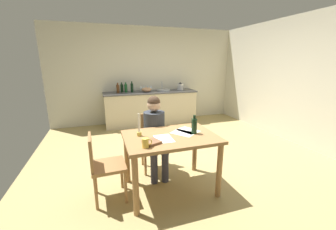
% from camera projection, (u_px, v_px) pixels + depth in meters
% --- Properties ---
extents(ground_plane, '(5.20, 5.20, 0.04)m').
position_uv_depth(ground_plane, '(181.00, 158.00, 3.76)').
color(ground_plane, tan).
extents(wall_back, '(5.20, 0.12, 2.60)m').
position_uv_depth(wall_back, '(147.00, 76.00, 5.81)').
color(wall_back, beige).
rests_on(wall_back, ground).
extents(wall_right, '(0.12, 5.20, 2.60)m').
position_uv_depth(wall_right, '(300.00, 81.00, 4.22)').
color(wall_right, beige).
rests_on(wall_right, ground).
extents(kitchen_counter, '(2.50, 0.64, 0.90)m').
position_uv_depth(kitchen_counter, '(151.00, 108.00, 5.69)').
color(kitchen_counter, beige).
rests_on(kitchen_counter, ground).
extents(dining_table, '(1.17, 0.82, 0.77)m').
position_uv_depth(dining_table, '(170.00, 145.00, 2.66)').
color(dining_table, '#9E7042').
rests_on(dining_table, ground).
extents(chair_at_table, '(0.43, 0.43, 0.88)m').
position_uv_depth(chair_at_table, '(153.00, 139.00, 3.28)').
color(chair_at_table, '#9E7042').
rests_on(chair_at_table, ground).
extents(person_seated, '(0.35, 0.61, 1.19)m').
position_uv_depth(person_seated, '(155.00, 131.00, 3.10)').
color(person_seated, '#333842').
rests_on(person_seated, ground).
extents(chair_side_empty, '(0.41, 0.41, 0.86)m').
position_uv_depth(chair_side_empty, '(103.00, 164.00, 2.49)').
color(chair_side_empty, '#9E7042').
rests_on(chair_side_empty, ground).
extents(coffee_mug, '(0.11, 0.07, 0.11)m').
position_uv_depth(coffee_mug, '(146.00, 143.00, 2.26)').
color(coffee_mug, '#F2CC4C').
rests_on(coffee_mug, dining_table).
extents(candlestick, '(0.06, 0.06, 0.29)m').
position_uv_depth(candlestick, '(139.00, 130.00, 2.60)').
color(candlestick, gold).
rests_on(candlestick, dining_table).
extents(book_magazine, '(0.22, 0.22, 0.03)m').
position_uv_depth(book_magazine, '(152.00, 142.00, 2.39)').
color(book_magazine, brown).
rests_on(book_magazine, dining_table).
extents(paper_letter, '(0.35, 0.36, 0.00)m').
position_uv_depth(paper_letter, '(183.00, 133.00, 2.73)').
color(paper_letter, white).
rests_on(paper_letter, dining_table).
extents(paper_bill, '(0.22, 0.30, 0.00)m').
position_uv_depth(paper_bill, '(164.00, 139.00, 2.53)').
color(paper_bill, white).
rests_on(paper_bill, dining_table).
extents(paper_envelope, '(0.32, 0.36, 0.00)m').
position_uv_depth(paper_envelope, '(188.00, 130.00, 2.83)').
color(paper_envelope, white).
rests_on(paper_envelope, dining_table).
extents(wine_bottle_on_table, '(0.07, 0.07, 0.25)m').
position_uv_depth(wine_bottle_on_table, '(194.00, 126.00, 2.69)').
color(wine_bottle_on_table, black).
rests_on(wine_bottle_on_table, dining_table).
extents(sink_unit, '(0.36, 0.36, 0.24)m').
position_uv_depth(sink_unit, '(164.00, 90.00, 5.69)').
color(sink_unit, '#B2B7BC').
rests_on(sink_unit, kitchen_counter).
extents(bottle_oil, '(0.08, 0.08, 0.26)m').
position_uv_depth(bottle_oil, '(118.00, 89.00, 5.31)').
color(bottle_oil, '#593319').
rests_on(bottle_oil, kitchen_counter).
extents(bottle_vinegar, '(0.07, 0.07, 0.26)m').
position_uv_depth(bottle_vinegar, '(122.00, 88.00, 5.41)').
color(bottle_vinegar, black).
rests_on(bottle_vinegar, kitchen_counter).
extents(bottle_wine_red, '(0.08, 0.08, 0.26)m').
position_uv_depth(bottle_wine_red, '(126.00, 88.00, 5.36)').
color(bottle_wine_red, '#194C23').
rests_on(bottle_wine_red, kitchen_counter).
extents(bottle_sauce, '(0.07, 0.07, 0.28)m').
position_uv_depth(bottle_sauce, '(132.00, 88.00, 5.42)').
color(bottle_sauce, black).
rests_on(bottle_sauce, kitchen_counter).
extents(mixing_bowl, '(0.26, 0.26, 0.12)m').
position_uv_depth(mixing_bowl, '(147.00, 90.00, 5.48)').
color(mixing_bowl, tan).
rests_on(mixing_bowl, kitchen_counter).
extents(stovetop_kettle, '(0.18, 0.18, 0.22)m').
position_uv_depth(stovetop_kettle, '(180.00, 87.00, 5.82)').
color(stovetop_kettle, '#B7BABF').
rests_on(stovetop_kettle, kitchen_counter).
extents(wine_glass_near_sink, '(0.07, 0.07, 0.15)m').
position_uv_depth(wine_glass_near_sink, '(151.00, 87.00, 5.71)').
color(wine_glass_near_sink, silver).
rests_on(wine_glass_near_sink, kitchen_counter).
extents(wine_glass_by_kettle, '(0.07, 0.07, 0.15)m').
position_uv_depth(wine_glass_by_kettle, '(148.00, 87.00, 5.68)').
color(wine_glass_by_kettle, silver).
rests_on(wine_glass_by_kettle, kitchen_counter).
extents(wine_glass_back_left, '(0.07, 0.07, 0.15)m').
position_uv_depth(wine_glass_back_left, '(144.00, 87.00, 5.64)').
color(wine_glass_back_left, silver).
rests_on(wine_glass_back_left, kitchen_counter).
extents(wine_glass_back_right, '(0.07, 0.07, 0.15)m').
position_uv_depth(wine_glass_back_right, '(141.00, 87.00, 5.62)').
color(wine_glass_back_right, silver).
rests_on(wine_glass_back_right, kitchen_counter).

